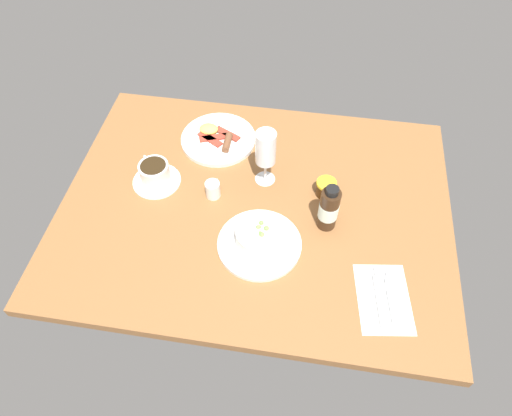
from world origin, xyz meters
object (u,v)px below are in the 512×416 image
object	(u,v)px
jam_jar	(326,188)
breakfast_plate	(218,138)
sauce_bottle_brown	(329,209)
coffee_cup	(155,174)
wine_glass	(266,150)
cutlery_setting	(384,297)
creamer_jug	(213,189)
porridge_bowl	(259,239)

from	to	relation	value
jam_jar	breakfast_plate	size ratio (longest dim) A/B	0.24
jam_jar	sauce_bottle_brown	size ratio (longest dim) A/B	0.38
coffee_cup	wine_glass	distance (cm)	33.33
cutlery_setting	creamer_jug	xyz separation A→B (cm)	(-48.24, 25.41, 2.42)
wine_glass	sauce_bottle_brown	xyz separation A→B (cm)	(18.90, -13.76, -5.27)
wine_glass	sauce_bottle_brown	size ratio (longest dim) A/B	1.21
cutlery_setting	creamer_jug	distance (cm)	54.57
porridge_bowl	breakfast_plate	xyz separation A→B (cm)	(-19.12, 37.54, -2.12)
porridge_bowl	sauce_bottle_brown	distance (cm)	19.97
porridge_bowl	jam_jar	distance (cm)	26.16
coffee_cup	sauce_bottle_brown	distance (cm)	51.21
wine_glass	jam_jar	bearing A→B (deg)	-9.17
wine_glass	breakfast_plate	size ratio (longest dim) A/B	0.77
porridge_bowl	coffee_cup	xyz separation A→B (cm)	(-33.50, 17.66, 0.18)
porridge_bowl	breakfast_plate	distance (cm)	42.18
coffee_cup	wine_glass	bearing A→B (deg)	10.59
breakfast_plate	cutlery_setting	bearing A→B (deg)	-42.81
breakfast_plate	sauce_bottle_brown	bearing A→B (deg)	-37.53
coffee_cup	jam_jar	distance (cm)	49.61
creamer_jug	porridge_bowl	bearing A→B (deg)	-43.84
cutlery_setting	jam_jar	bearing A→B (deg)	118.02
cutlery_setting	jam_jar	distance (cm)	35.15
creamer_jug	cutlery_setting	bearing A→B (deg)	-27.78
wine_glass	sauce_bottle_brown	world-z (taller)	wine_glass
wine_glass	breakfast_plate	bearing A→B (deg)	140.93
porridge_bowl	coffee_cup	world-z (taller)	porridge_bowl
cutlery_setting	sauce_bottle_brown	world-z (taller)	sauce_bottle_brown
breakfast_plate	coffee_cup	bearing A→B (deg)	-125.88
creamer_jug	breakfast_plate	xyz separation A→B (cm)	(-3.38, 22.42, -1.73)
creamer_jug	breakfast_plate	size ratio (longest dim) A/B	0.24
porridge_bowl	wine_glass	xyz separation A→B (cm)	(-1.92, 23.57, 9.06)
breakfast_plate	jam_jar	bearing A→B (deg)	-25.64
creamer_jug	sauce_bottle_brown	size ratio (longest dim) A/B	0.38
wine_glass	jam_jar	size ratio (longest dim) A/B	3.18
cutlery_setting	creamer_jug	size ratio (longest dim) A/B	3.65
coffee_cup	wine_glass	xyz separation A→B (cm)	(31.58, 5.90, 8.88)
cutlery_setting	coffee_cup	distance (cm)	71.73
creamer_jug	wine_glass	bearing A→B (deg)	31.44
porridge_bowl	creamer_jug	xyz separation A→B (cm)	(-15.74, 15.12, -0.39)
sauce_bottle_brown	breakfast_plate	xyz separation A→B (cm)	(-36.10, 27.73, -5.91)
cutlery_setting	sauce_bottle_brown	xyz separation A→B (cm)	(-15.52, 20.10, 6.59)
coffee_cup	breakfast_plate	distance (cm)	24.63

